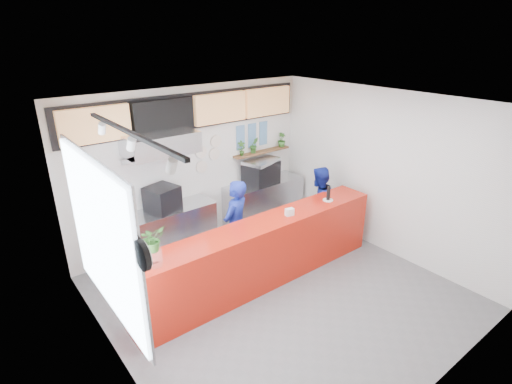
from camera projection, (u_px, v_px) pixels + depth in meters
floor at (278, 293)px, 6.41m from camera, size 5.00×5.00×0.00m
ceiling at (283, 105)px, 5.27m from camera, size 5.00×5.00×0.00m
wall_back at (194, 165)px, 7.66m from camera, size 5.00×0.00×5.00m
wall_left at (111, 266)px, 4.41m from camera, size 0.00×5.00×5.00m
wall_right at (383, 173)px, 7.27m from camera, size 0.00×5.00×5.00m
service_counter at (263, 253)px, 6.49m from camera, size 4.50×0.60×1.10m
cream_band at (191, 108)px, 7.23m from camera, size 5.00×0.02×0.80m
prep_bench at (168, 232)px, 7.38m from camera, size 1.80×0.60×0.90m
panini_oven at (162, 199)px, 7.10m from camera, size 0.62×0.62×0.45m
extraction_hood at (161, 143)px, 6.70m from camera, size 1.20×0.70×0.35m
hood_lip at (162, 155)px, 6.77m from camera, size 1.20×0.69×0.31m
right_bench at (264, 201)px, 8.70m from camera, size 1.80×0.60×0.90m
espresso_machine at (261, 173)px, 8.39m from camera, size 0.79×0.62×0.45m
espresso_tray at (261, 161)px, 8.29m from camera, size 0.86×0.70×0.07m
herb_shelf at (262, 152)px, 8.50m from camera, size 1.40×0.18×0.04m
menu_board_far_left at (95, 125)px, 6.17m from camera, size 1.10×0.10×0.55m
menu_board_mid_left at (164, 116)px, 6.83m from camera, size 1.10×0.10×0.55m
menu_board_mid_right at (220, 108)px, 7.50m from camera, size 1.10×0.10×0.55m
menu_board_far_right at (268, 102)px, 8.16m from camera, size 1.10×0.10×0.55m
soffit at (192, 111)px, 7.23m from camera, size 4.80×0.04×0.65m
window_pane at (102, 239)px, 4.57m from camera, size 0.04×2.20×1.90m
window_frame at (103, 238)px, 4.58m from camera, size 0.03×2.30×2.00m
wall_clock_rim at (142, 255)px, 3.57m from camera, size 0.05×0.30×0.30m
wall_clock_face at (145, 254)px, 3.58m from camera, size 0.02×0.26×0.26m
track_rail at (130, 133)px, 4.09m from camera, size 0.05×2.40×0.04m
dec_plate_a at (201, 152)px, 7.63m from camera, size 0.24×0.03×0.24m
dec_plate_b at (214, 154)px, 7.84m from camera, size 0.24×0.03×0.24m
dec_plate_c at (202, 167)px, 7.74m from camera, size 0.24×0.03×0.24m
dec_plate_d at (216, 141)px, 7.77m from camera, size 0.24×0.03×0.24m
photo_frame_a at (240, 132)px, 8.08m from camera, size 0.20×0.02×0.25m
photo_frame_b at (252, 129)px, 8.25m from camera, size 0.20×0.02×0.25m
photo_frame_c at (263, 127)px, 8.43m from camera, size 0.20×0.02×0.25m
photo_frame_d at (241, 144)px, 8.18m from camera, size 0.20×0.02×0.25m
photo_frame_e at (252, 141)px, 8.35m from camera, size 0.20×0.02×0.25m
photo_frame_f at (263, 139)px, 8.52m from camera, size 0.20×0.02×0.25m
staff_center at (236, 226)px, 6.80m from camera, size 0.71×0.60×1.64m
staff_right at (318, 204)px, 7.81m from camera, size 0.83×0.70×1.50m
herb_a at (242, 148)px, 8.13m from camera, size 0.19×0.16×0.31m
herb_b at (254, 145)px, 8.31m from camera, size 0.22×0.20×0.33m
herb_d at (282, 140)px, 8.75m from camera, size 0.20×0.18×0.31m
glass_vase at (155, 257)px, 5.10m from camera, size 0.23×0.23×0.24m
basil_vase at (153, 239)px, 5.00m from camera, size 0.35×0.32×0.33m
napkin_holder at (290, 212)px, 6.50m from camera, size 0.15×0.11×0.12m
white_plate at (328, 200)px, 7.09m from camera, size 0.23×0.23×0.01m
pepper_mill at (328, 193)px, 7.04m from camera, size 0.07×0.07×0.26m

